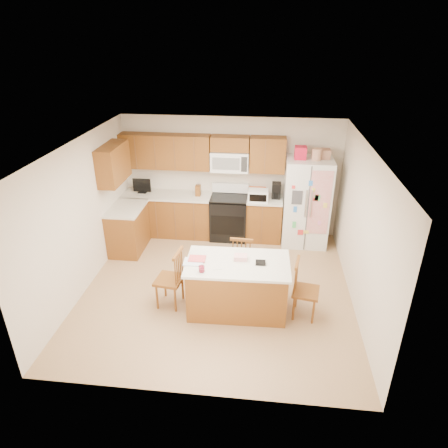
# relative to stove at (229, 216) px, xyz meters

# --- Properties ---
(ground) EXTENTS (4.50, 4.50, 0.00)m
(ground) POSITION_rel_stove_xyz_m (0.00, -1.94, -0.47)
(ground) COLOR #906B4A
(ground) RESTS_ON ground
(room_shell) EXTENTS (4.60, 4.60, 2.52)m
(room_shell) POSITION_rel_stove_xyz_m (0.00, -1.94, 0.97)
(room_shell) COLOR beige
(room_shell) RESTS_ON ground
(cabinetry) EXTENTS (3.36, 1.56, 2.15)m
(cabinetry) POSITION_rel_stove_xyz_m (-0.98, -0.15, 0.44)
(cabinetry) COLOR brown
(cabinetry) RESTS_ON ground
(stove) EXTENTS (0.76, 0.65, 1.13)m
(stove) POSITION_rel_stove_xyz_m (0.00, 0.00, 0.00)
(stove) COLOR black
(stove) RESTS_ON ground
(refrigerator) EXTENTS (0.90, 0.79, 2.04)m
(refrigerator) POSITION_rel_stove_xyz_m (1.57, -0.06, 0.45)
(refrigerator) COLOR white
(refrigerator) RESTS_ON ground
(island) EXTENTS (1.62, 0.96, 0.95)m
(island) POSITION_rel_stove_xyz_m (0.38, -2.45, -0.04)
(island) COLOR brown
(island) RESTS_ON ground
(windsor_chair_left) EXTENTS (0.46, 0.48, 0.99)m
(windsor_chair_left) POSITION_rel_stove_xyz_m (-0.68, -2.44, -0.00)
(windsor_chair_left) COLOR brown
(windsor_chair_left) RESTS_ON ground
(windsor_chair_back) EXTENTS (0.42, 0.40, 0.93)m
(windsor_chair_back) POSITION_rel_stove_xyz_m (0.40, -1.67, -0.03)
(windsor_chair_back) COLOR brown
(windsor_chair_back) RESTS_ON ground
(windsor_chair_right) EXTENTS (0.46, 0.47, 0.96)m
(windsor_chair_right) POSITION_rel_stove_xyz_m (1.41, -2.49, -0.02)
(windsor_chair_right) COLOR brown
(windsor_chair_right) RESTS_ON ground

